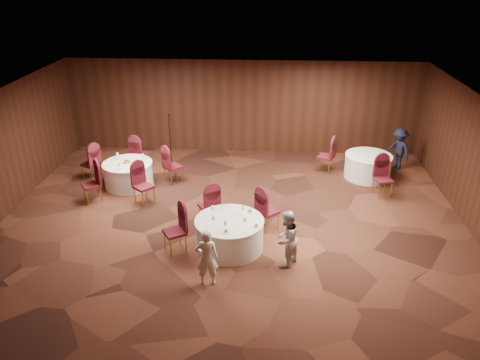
# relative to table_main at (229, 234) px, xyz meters

# --- Properties ---
(ground) EXTENTS (12.00, 12.00, 0.00)m
(ground) POSITION_rel_table_main_xyz_m (-0.04, 1.23, -0.38)
(ground) COLOR black
(ground) RESTS_ON ground
(room_shell) EXTENTS (12.00, 12.00, 12.00)m
(room_shell) POSITION_rel_table_main_xyz_m (-0.04, 1.23, 1.59)
(room_shell) COLOR silver
(room_shell) RESTS_ON ground
(table_main) EXTENTS (1.61, 1.61, 0.74)m
(table_main) POSITION_rel_table_main_xyz_m (0.00, 0.00, 0.00)
(table_main) COLOR white
(table_main) RESTS_ON ground
(table_left) EXTENTS (1.46, 1.46, 0.74)m
(table_left) POSITION_rel_table_main_xyz_m (-3.29, 3.17, 0.00)
(table_left) COLOR white
(table_left) RESTS_ON ground
(table_right) EXTENTS (1.43, 1.43, 0.74)m
(table_right) POSITION_rel_table_main_xyz_m (3.96, 4.23, 0.00)
(table_right) COLOR white
(table_right) RESTS_ON ground
(chairs_main) EXTENTS (2.86, 2.02, 1.00)m
(chairs_main) POSITION_rel_table_main_xyz_m (-0.33, 0.62, 0.12)
(chairs_main) COLOR #410D1B
(chairs_main) RESTS_ON ground
(chairs_left) EXTENTS (3.28, 3.00, 1.00)m
(chairs_left) POSITION_rel_table_main_xyz_m (-3.29, 3.16, 0.12)
(chairs_left) COLOR #410D1B
(chairs_left) RESTS_ON ground
(chairs_right) EXTENTS (2.11, 2.30, 1.00)m
(chairs_right) POSITION_rel_table_main_xyz_m (3.43, 3.81, 0.12)
(chairs_right) COLOR #410D1B
(chairs_right) RESTS_ON ground
(tabletop_main) EXTENTS (1.16, 1.10, 0.22)m
(tabletop_main) POSITION_rel_table_main_xyz_m (0.14, -0.08, 0.47)
(tabletop_main) COLOR silver
(tabletop_main) RESTS_ON table_main
(tabletop_left) EXTENTS (0.86, 0.80, 0.22)m
(tabletop_left) POSITION_rel_table_main_xyz_m (-3.29, 3.16, 0.45)
(tabletop_left) COLOR silver
(tabletop_left) RESTS_ON table_left
(tabletop_right) EXTENTS (0.08, 0.08, 0.22)m
(tabletop_right) POSITION_rel_table_main_xyz_m (4.19, 4.02, 0.52)
(tabletop_right) COLOR silver
(tabletop_right) RESTS_ON table_right
(mic_stand) EXTENTS (0.24, 0.24, 1.76)m
(mic_stand) POSITION_rel_table_main_xyz_m (-2.31, 4.74, 0.15)
(mic_stand) COLOR black
(mic_stand) RESTS_ON ground
(woman_a) EXTENTS (0.51, 0.37, 1.29)m
(woman_a) POSITION_rel_table_main_xyz_m (-0.35, -1.38, 0.27)
(woman_a) COLOR silver
(woman_a) RESTS_ON ground
(woman_b) EXTENTS (0.77, 0.82, 1.34)m
(woman_b) POSITION_rel_table_main_xyz_m (1.29, -0.61, 0.29)
(woman_b) COLOR #B7B6BB
(woman_b) RESTS_ON ground
(man_c) EXTENTS (0.88, 1.01, 1.35)m
(man_c) POSITION_rel_table_main_xyz_m (5.05, 4.98, 0.30)
(man_c) COLOR black
(man_c) RESTS_ON ground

